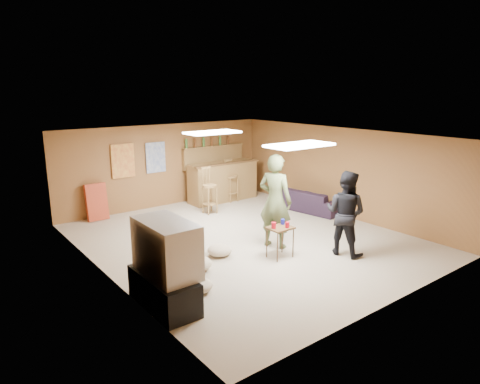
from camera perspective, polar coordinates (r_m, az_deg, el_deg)
ground at (r=9.15m, az=0.77°, el=-6.33°), size 7.00×7.00×0.00m
ceiling at (r=8.64m, az=0.82°, el=7.50°), size 6.00×7.00×0.02m
wall_back at (r=11.72m, az=-9.91°, el=3.52°), size 6.00×0.02×2.20m
wall_front at (r=6.57m, az=20.20°, el=-5.25°), size 6.00×0.02×2.20m
wall_left at (r=7.41m, az=-17.73°, el=-2.91°), size 0.02×7.00×2.20m
wall_right at (r=10.91m, az=13.26°, el=2.60°), size 0.02×7.00×2.20m
tv_stand at (r=6.53m, az=-10.12°, el=-12.78°), size 0.55×1.30×0.50m
dvd_box at (r=6.66m, az=-8.36°, el=-13.09°), size 0.35×0.50×0.08m
tv_body at (r=6.30m, az=-9.80°, el=-7.32°), size 0.60×1.10×0.80m
tv_screen at (r=6.43m, az=-7.35°, el=-6.76°), size 0.02×0.95×0.65m
bar_counter at (r=12.13m, az=-2.31°, el=1.41°), size 2.00×0.60×1.10m
bar_lip at (r=11.83m, az=-1.64°, el=3.81°), size 2.10×0.12×0.05m
bar_shelf at (r=12.33m, az=-3.57°, el=6.08°), size 2.00×0.18×0.05m
bar_backing at (r=12.39m, az=-3.60°, el=4.72°), size 2.00×0.14×0.60m
poster_left at (r=11.15m, az=-15.33°, el=4.02°), size 0.60×0.03×0.85m
poster_right at (r=11.51m, az=-11.19°, el=4.54°), size 0.55×0.03×0.80m
folding_chair_stack at (r=10.91m, az=-18.58°, el=-1.26°), size 0.50×0.26×0.91m
ceiling_panel_front at (r=7.54m, az=7.96°, el=6.21°), size 1.20×0.60×0.04m
ceiling_panel_back at (r=9.61m, az=-3.67°, el=7.92°), size 1.20×0.60×0.04m
person_olive at (r=8.51m, az=4.71°, el=-1.23°), size 0.68×0.81×1.90m
person_black at (r=8.38m, az=13.88°, el=-2.74°), size 0.80×0.93×1.64m
sofa at (r=11.37m, az=8.97°, el=-1.02°), size 1.03×1.98×0.55m
tray_table at (r=8.16m, az=5.35°, el=-6.68°), size 0.46×0.37×0.60m
cup_red_near at (r=7.96m, az=4.51°, el=-4.46°), size 0.11×0.11×0.12m
cup_red_far at (r=8.04m, az=6.32°, el=-4.38°), size 0.09×0.09×0.11m
cup_blue at (r=8.21m, az=5.72°, el=-3.97°), size 0.08×0.08×0.10m
bar_stool_left at (r=10.87m, az=-4.07°, el=0.45°), size 0.50×0.50×1.29m
bar_stool_right at (r=11.99m, az=-1.17°, el=1.53°), size 0.41×0.41×1.20m
cushion_near_tv at (r=7.68m, az=-5.78°, el=-9.49°), size 0.68×0.68×0.24m
cushion_mid at (r=8.28m, az=-2.74°, el=-7.76°), size 0.55×0.55×0.21m
cushion_far at (r=6.93m, az=-5.64°, el=-12.31°), size 0.50×0.50×0.21m
bottle_row at (r=12.19m, az=-4.31°, el=6.71°), size 1.48×0.08×0.26m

